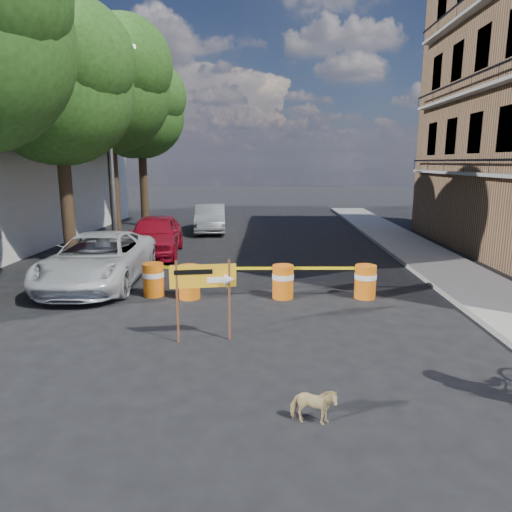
# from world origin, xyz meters

# --- Properties ---
(ground) EXTENTS (120.00, 120.00, 0.00)m
(ground) POSITION_xyz_m (0.00, 0.00, 0.00)
(ground) COLOR black
(ground) RESTS_ON ground
(sidewalk_east) EXTENTS (2.40, 40.00, 0.15)m
(sidewalk_east) POSITION_xyz_m (6.20, 6.00, 0.07)
(sidewalk_east) COLOR gray
(sidewalk_east) RESTS_ON ground
(tree_mid_a) EXTENTS (5.25, 5.00, 8.68)m
(tree_mid_a) POSITION_xyz_m (-6.74, 7.00, 6.01)
(tree_mid_a) COLOR #332316
(tree_mid_a) RESTS_ON ground
(tree_mid_b) EXTENTS (5.67, 5.40, 9.62)m
(tree_mid_b) POSITION_xyz_m (-6.73, 12.00, 6.71)
(tree_mid_b) COLOR #332316
(tree_mid_b) RESTS_ON ground
(tree_far) EXTENTS (5.04, 4.80, 8.84)m
(tree_far) POSITION_xyz_m (-6.74, 17.00, 6.22)
(tree_far) COLOR #332316
(tree_far) RESTS_ON ground
(streetlamp) EXTENTS (1.25, 0.18, 8.00)m
(streetlamp) POSITION_xyz_m (-5.93, 9.50, 4.38)
(streetlamp) COLOR gray
(streetlamp) RESTS_ON ground
(barrel_far_left) EXTENTS (0.58, 0.58, 0.90)m
(barrel_far_left) POSITION_xyz_m (-2.88, 3.15, 0.47)
(barrel_far_left) COLOR orange
(barrel_far_left) RESTS_ON ground
(barrel_mid_left) EXTENTS (0.58, 0.58, 0.90)m
(barrel_mid_left) POSITION_xyz_m (-1.86, 2.92, 0.47)
(barrel_mid_left) COLOR orange
(barrel_mid_left) RESTS_ON ground
(barrel_mid_right) EXTENTS (0.58, 0.58, 0.90)m
(barrel_mid_right) POSITION_xyz_m (0.63, 3.02, 0.47)
(barrel_mid_right) COLOR orange
(barrel_mid_right) RESTS_ON ground
(barrel_far_right) EXTENTS (0.58, 0.58, 0.90)m
(barrel_far_right) POSITION_xyz_m (2.83, 3.09, 0.47)
(barrel_far_right) COLOR orange
(barrel_far_right) RESTS_ON ground
(detour_sign) EXTENTS (1.31, 0.34, 1.70)m
(detour_sign) POSITION_xyz_m (-0.90, -0.02, 1.23)
(detour_sign) COLOR #592D19
(detour_sign) RESTS_ON ground
(dog) EXTENTS (0.69, 0.39, 0.55)m
(dog) POSITION_xyz_m (0.87, -2.99, 0.28)
(dog) COLOR #D5BA7A
(dog) RESTS_ON ground
(suv_white) EXTENTS (2.70, 5.51, 1.51)m
(suv_white) POSITION_xyz_m (-4.80, 4.32, 0.75)
(suv_white) COLOR silver
(suv_white) RESTS_ON ground
(sedan_red) EXTENTS (2.38, 4.83, 1.58)m
(sedan_red) POSITION_xyz_m (-4.15, 8.61, 0.79)
(sedan_red) COLOR #A30D23
(sedan_red) RESTS_ON ground
(sedan_silver) EXTENTS (1.97, 4.46, 1.43)m
(sedan_silver) POSITION_xyz_m (-2.80, 14.83, 0.71)
(sedan_silver) COLOR #9FA1A6
(sedan_silver) RESTS_ON ground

